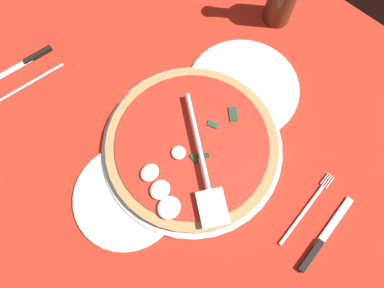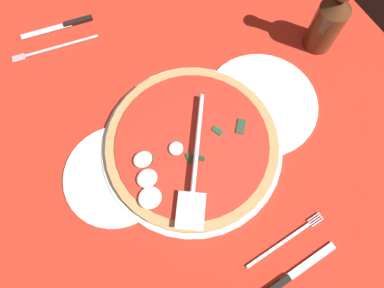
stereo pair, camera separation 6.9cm
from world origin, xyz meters
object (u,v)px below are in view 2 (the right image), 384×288
pizza (191,145)px  place_setting_near (60,37)px  pizza_server (195,165)px  place_setting_far (287,259)px  beer_bottle (330,19)px  dinner_plate_left (261,103)px  dinner_plate_right (116,175)px

pizza → place_setting_near: bearing=-71.7°
pizza_server → place_setting_far: pizza_server is taller
pizza → pizza_server: (1.74, 4.70, 2.31)cm
place_setting_far → pizza_server: bearing=103.0°
place_setting_far → beer_bottle: beer_bottle is taller
place_setting_near → beer_bottle: 62.56cm
pizza → pizza_server: pizza_server is taller
dinner_plate_left → beer_bottle: size_ratio=1.13×
place_setting_near → place_setting_far: size_ratio=1.10×
dinner_plate_left → place_setting_near: size_ratio=1.16×
place_setting_near → place_setting_far: 71.58cm
pizza_server → place_setting_far: (-6.56, 23.96, -4.26)cm
pizza_server → place_setting_near: bearing=-130.2°
dinner_plate_right → place_setting_near: place_setting_near is taller
dinner_plate_left → pizza: pizza is taller
dinner_plate_left → pizza: 18.88cm
dinner_plate_left → pizza_server: size_ratio=1.04×
dinner_plate_left → beer_bottle: beer_bottle is taller
beer_bottle → dinner_plate_left: bearing=18.2°
place_setting_near → dinner_plate_left: bearing=140.0°
dinner_plate_left → pizza: size_ratio=0.71×
beer_bottle → dinner_plate_right: bearing=5.9°
dinner_plate_right → pizza: size_ratio=0.60×
dinner_plate_left → place_setting_far: bearing=65.1°
dinner_plate_left → pizza_server: bearing=16.5°
pizza_server → place_setting_near: size_ratio=1.12×
dinner_plate_right → beer_bottle: bearing=-174.1°
dinner_plate_left → pizza: (18.74, 1.38, 1.79)cm
place_setting_near → pizza: bearing=118.9°
dinner_plate_right → pizza_server: bearing=154.1°
place_setting_near → place_setting_far: same height
dinner_plate_left → place_setting_near: bearing=-50.6°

